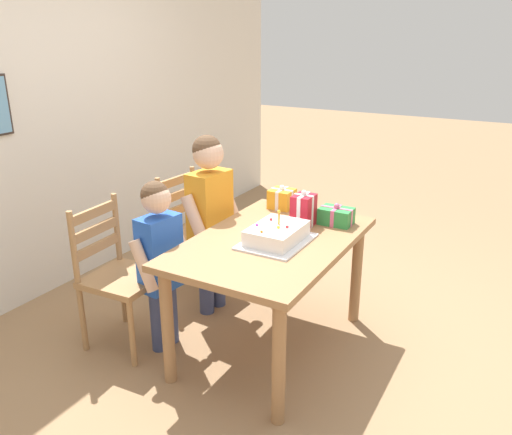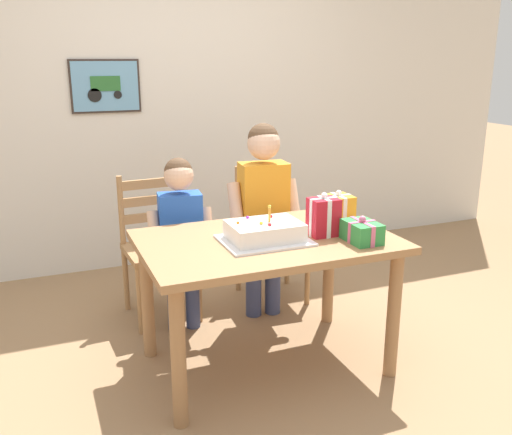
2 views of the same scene
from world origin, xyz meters
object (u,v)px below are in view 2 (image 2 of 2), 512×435
Objects in this scene: child_older at (264,202)px; child_younger at (181,228)px; gift_box_corner_small at (324,217)px; birthday_cake at (265,232)px; gift_box_beside_cake at (362,232)px; chair_right at (270,232)px; dining_table at (267,257)px; gift_box_red_large at (338,206)px; chair_left at (158,246)px.

child_younger is at bearing 179.96° from child_older.
child_younger reaches higher than gift_box_corner_small.
birthday_cake is 0.49m from gift_box_beside_cake.
gift_box_corner_small is 0.91m from child_younger.
chair_right is at bearing 21.08° from child_younger.
dining_table is 1.04× the size of child_older.
birthday_cake is at bearing 157.90° from gift_box_beside_cake.
gift_box_red_large reaches higher than gift_box_beside_cake.
child_older is (0.63, -0.27, 0.30)m from chair_left.
child_younger is at bearing 131.52° from gift_box_beside_cake.
gift_box_red_large is (0.54, 0.21, 0.17)m from dining_table.
birthday_cake is 2.11× the size of gift_box_beside_cake.
gift_box_corner_small is (-0.13, 0.17, 0.05)m from gift_box_beside_cake.
child_younger reaches higher than chair_left.
dining_table is at bearing 167.49° from gift_box_corner_small.
birthday_cake is 0.63m from gift_box_red_large.
gift_box_corner_small is 1.22m from chair_left.
birthday_cake reaches higher than chair_left.
child_younger is at bearing -72.07° from chair_left.
gift_box_corner_small is 0.26× the size of chair_left.
gift_box_beside_cake is 0.19× the size of child_younger.
gift_box_corner_small is at bearing 127.71° from gift_box_beside_cake.
birthday_cake is at bearing -66.82° from child_younger.
gift_box_beside_cake is (0.46, -0.19, 0.00)m from birthday_cake.
chair_left reaches higher than gift_box_red_large.
gift_box_corner_small is at bearing -3.09° from birthday_cake.
gift_box_red_large is 0.94m from child_younger.
chair_left is 0.79m from chair_right.
gift_box_corner_small is at bearing -47.57° from child_younger.
gift_box_corner_small is at bearing -96.16° from chair_right.
chair_right reaches higher than gift_box_beside_cake.
dining_table is at bearing -62.63° from child_younger.
gift_box_red_large is at bearing -34.91° from chair_left.
child_younger reaches higher than gift_box_red_large.
birthday_cake is 1.03m from chair_left.
dining_table is 7.94× the size of gift_box_red_large.
gift_box_beside_cake is 1.14m from chair_right.
child_older reaches higher than chair_right.
gift_box_beside_cake is at bearing -48.48° from child_younger.
dining_table is 6.28× the size of gift_box_beside_cake.
dining_table is at bearing -111.31° from child_older.
chair_left is (-0.36, 0.91, -0.32)m from birthday_cake.
birthday_cake reaches higher than dining_table.
gift_box_red_large is 0.15× the size of child_younger.
chair_left reaches higher than gift_box_beside_cake.
birthday_cake is 0.33m from gift_box_corner_small.
birthday_cake is 1.06m from chair_right.
gift_box_beside_cake is 0.23× the size of chair_left.
child_older is 0.55m from child_younger.
gift_box_beside_cake reaches higher than dining_table.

